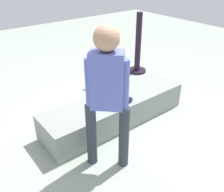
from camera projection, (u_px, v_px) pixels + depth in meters
ground_plane at (115, 121)px, 3.49m from camera, size 12.00×12.00×0.00m
concrete_ledge at (115, 110)px, 3.40m from camera, size 2.06×0.57×0.36m
child_seated at (116, 83)px, 3.21m from camera, size 0.28×0.34×0.48m
adult_standing at (107, 90)px, 2.33m from camera, size 0.35×0.35×1.52m
cake_plate at (102, 101)px, 3.20m from camera, size 0.22×0.22×0.07m
gift_bag at (107, 69)px, 4.69m from camera, size 0.18×0.11×0.35m
railing_post at (138, 51)px, 4.77m from camera, size 0.36×0.36×1.15m
water_bottle_near_gift at (89, 83)px, 4.30m from camera, size 0.07×0.07×0.23m
party_cup_red at (64, 112)px, 3.57m from camera, size 0.08×0.08×0.11m
handbag_black_leather at (107, 79)px, 4.38m from camera, size 0.28×0.11×0.33m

